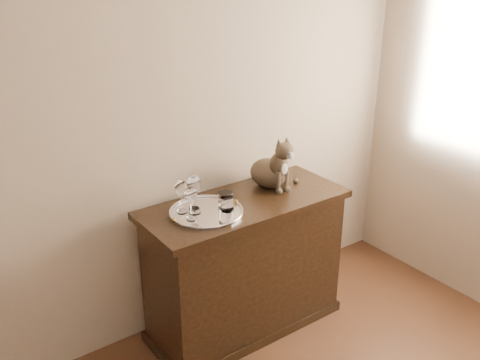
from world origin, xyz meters
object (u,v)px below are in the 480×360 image
object	(u,v)px
tray	(207,213)
tumbler_c	(225,200)
wine_glass_b	(194,193)
wine_glass_d	(194,194)
wine_glass_a	(181,196)
tumbler_a	(227,204)
cat	(270,160)
wine_glass_c	(191,203)
sideboard	(245,266)

from	to	relation	value
tray	tumbler_c	size ratio (longest dim) A/B	4.39
wine_glass_b	wine_glass_d	bearing A→B (deg)	-116.56
wine_glass_a	tumbler_a	xyz separation A→B (m)	(0.21, -0.13, -0.05)
wine_glass_b	wine_glass_a	bearing A→B (deg)	175.37
cat	tumbler_a	bearing A→B (deg)	-161.63
wine_glass_c	tumbler_c	xyz separation A→B (m)	(0.22, 0.01, -0.05)
sideboard	wine_glass_b	xyz separation A→B (m)	(-0.29, 0.07, 0.52)
wine_glass_d	tumbler_a	xyz separation A→B (m)	(0.15, -0.09, -0.07)
tumbler_c	wine_glass_b	bearing A→B (deg)	148.81
sideboard	wine_glass_b	distance (m)	0.60
tray	tumbler_a	world-z (taller)	tumbler_a
tumbler_c	cat	world-z (taller)	cat
sideboard	tumbler_c	size ratio (longest dim) A/B	13.18
tray	tumbler_a	bearing A→B (deg)	-27.66
tumbler_a	tumbler_c	size ratio (longest dim) A/B	0.88
tray	wine_glass_a	bearing A→B (deg)	143.82
wine_glass_c	tumbler_a	bearing A→B (deg)	-8.15
wine_glass_c	wine_glass_d	distance (m)	0.08
sideboard	tumbler_c	distance (m)	0.50
tray	wine_glass_c	bearing A→B (deg)	-167.88
sideboard	tray	size ratio (longest dim) A/B	3.00
tumbler_a	tumbler_c	bearing A→B (deg)	71.67
wine_glass_c	cat	bearing A→B (deg)	11.17
wine_glass_b	tumbler_a	bearing A→B (deg)	-42.69
tumbler_a	wine_glass_a	bearing A→B (deg)	147.76
wine_glass_a	wine_glass_d	xyz separation A→B (m)	(0.05, -0.04, 0.01)
sideboard	wine_glass_c	world-z (taller)	wine_glass_c
tray	tumbler_a	xyz separation A→B (m)	(0.10, -0.05, 0.04)
wine_glass_d	wine_glass_b	bearing A→B (deg)	63.44
tray	cat	size ratio (longest dim) A/B	1.21
tray	cat	xyz separation A→B (m)	(0.50, 0.10, 0.16)
tumbler_a	tumbler_c	xyz separation A→B (m)	(0.01, 0.04, 0.01)
wine_glass_a	tumbler_a	world-z (taller)	wine_glass_a
wine_glass_b	wine_glass_d	distance (m)	0.04
wine_glass_b	tumbler_c	distance (m)	0.18
wine_glass_a	tumbler_c	xyz separation A→B (m)	(0.22, -0.09, -0.05)
sideboard	tumbler_a	bearing A→B (deg)	-159.92
wine_glass_c	tumbler_c	size ratio (longest dim) A/B	2.02
tray	wine_glass_d	bearing A→B (deg)	147.50
sideboard	tray	bearing A→B (deg)	-178.72
tumbler_c	cat	bearing A→B (deg)	16.27
tumbler_a	wine_glass_d	bearing A→B (deg)	150.60
wine_glass_a	wine_glass_b	size ratio (longest dim) A/B	1.02
cat	wine_glass_c	bearing A→B (deg)	-170.82
tumbler_a	wine_glass_b	bearing A→B (deg)	137.31
tray	wine_glass_a	xyz separation A→B (m)	(-0.11, 0.08, 0.10)
sideboard	tumbler_c	world-z (taller)	tumbler_c
sideboard	wine_glass_d	distance (m)	0.62
tray	wine_glass_a	world-z (taller)	wine_glass_a
tumbler_c	tray	bearing A→B (deg)	171.42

